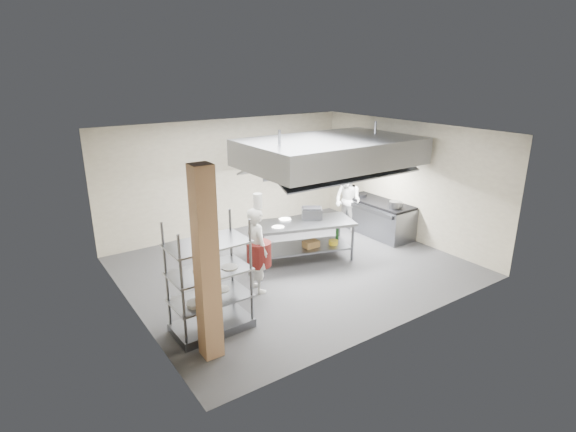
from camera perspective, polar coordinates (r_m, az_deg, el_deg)
floor at (r=10.09m, az=0.74°, el=-6.48°), size 7.00×7.00×0.00m
ceiling at (r=9.25m, az=0.81°, el=10.66°), size 7.00×7.00×0.00m
wall_back at (r=12.06m, az=-7.51°, el=5.05°), size 7.00×0.00×7.00m
wall_left at (r=8.16m, az=-19.75°, el=-2.35°), size 0.00×6.00×6.00m
wall_right at (r=11.86m, az=14.76°, el=4.38°), size 0.00×6.00×6.00m
column at (r=6.66m, az=-10.32°, el=-6.20°), size 0.30×0.30×3.00m
exhaust_hood at (r=10.44m, az=5.41°, el=8.12°), size 4.00×2.50×0.60m
hood_strip_a at (r=9.96m, az=1.34°, el=5.83°), size 1.60×0.12×0.04m
hood_strip_b at (r=11.09m, az=8.97°, el=6.89°), size 1.60×0.12×0.04m
wall_shelf at (r=12.82m, az=0.02°, el=5.99°), size 1.50×0.28×0.04m
island at (r=10.33m, az=1.99°, el=-3.15°), size 2.43×1.58×0.91m
island_worktop at (r=10.18m, az=2.01°, el=-0.93°), size 2.43×1.58×0.06m
island_undershelf at (r=10.38m, az=1.98°, el=-3.95°), size 2.23×1.43×0.04m
pass_rack at (r=7.52m, az=-9.96°, el=-7.65°), size 1.31×0.78×1.95m
cooking_range at (r=12.18m, az=11.29°, el=-0.30°), size 0.80×2.00×0.84m
range_top at (r=12.05m, az=11.42°, el=1.73°), size 0.78×1.96×0.06m
chef_head at (r=8.77m, az=-3.99°, el=-4.30°), size 0.43×0.64×1.73m
chef_line at (r=12.20m, az=7.59°, el=1.90°), size 0.75×0.89×1.64m
chef_plating at (r=7.50m, az=-9.93°, el=-8.92°), size 0.69×1.05×1.67m
griddle at (r=10.43m, az=3.04°, el=0.37°), size 0.59×0.56×0.23m
wicker_basket at (r=10.31m, az=2.94°, el=-3.55°), size 0.36×0.25×0.15m
stockpot at (r=11.45m, az=13.37°, el=1.37°), size 0.27×0.27×0.19m
plate_stack at (r=7.67m, az=-9.82°, el=-10.01°), size 0.28×0.28×0.05m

